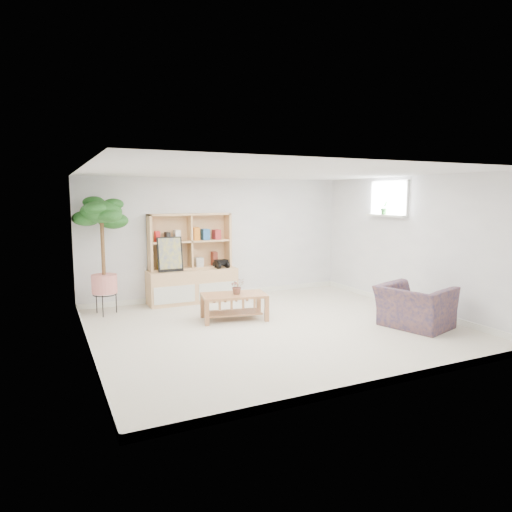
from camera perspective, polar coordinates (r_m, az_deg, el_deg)
name	(u,v)px	position (r m, az deg, el deg)	size (l,w,h in m)	color
floor	(275,327)	(7.24, 2.39, -8.90)	(5.50, 5.00, 0.01)	beige
ceiling	(276,172)	(6.96, 2.50, 10.43)	(5.50, 5.00, 0.01)	white
walls	(275,251)	(7.00, 2.45, 0.57)	(5.51, 5.01, 2.40)	silver
baseboard	(275,324)	(7.23, 2.40, -8.52)	(5.50, 5.00, 0.10)	white
window	(389,199)	(9.01, 16.31, 6.91)	(0.10, 0.98, 0.68)	silver
window_sill	(386,216)	(8.98, 15.95, 4.88)	(0.14, 1.00, 0.04)	white
storage_unit	(192,258)	(8.86, -8.01, -0.28)	(1.71, 0.58, 1.71)	tan
poster	(170,254)	(8.65, -10.70, 0.21)	(0.47, 0.11, 0.65)	yellow
toy_truck	(221,263)	(8.98, -4.36, -0.92)	(0.35, 0.24, 0.19)	black
coffee_table	(234,307)	(7.64, -2.77, -6.36)	(1.05, 0.58, 0.43)	olive
table_plant	(237,286)	(7.57, -2.39, -3.79)	(0.24, 0.20, 0.26)	#237931
floor_tree	(103,256)	(8.24, -18.56, 0.00)	(0.76, 0.76, 2.05)	#155319
armchair	(415,304)	(7.57, 19.24, -5.65)	(1.02, 0.88, 0.75)	#141F4F
sill_plant	(384,208)	(9.01, 15.74, 5.85)	(0.14, 0.12, 0.26)	#155319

